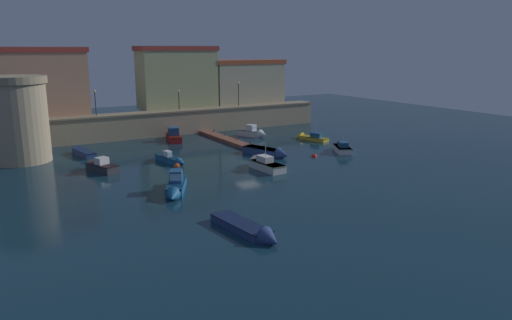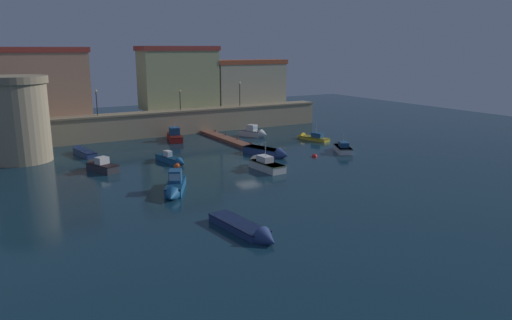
% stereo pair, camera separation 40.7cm
% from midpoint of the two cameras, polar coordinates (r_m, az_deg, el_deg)
% --- Properties ---
extents(ground_plane, '(123.16, 123.16, 0.00)m').
position_cam_midpoint_polar(ground_plane, '(53.98, -1.11, -0.37)').
color(ground_plane, '#112D3D').
extents(quay_wall, '(47.97, 2.99, 3.59)m').
position_cam_midpoint_polar(quay_wall, '(73.17, -9.56, 4.46)').
color(quay_wall, tan).
rests_on(quay_wall, ground).
extents(old_town_backdrop, '(44.63, 5.95, 9.54)m').
position_cam_midpoint_polar(old_town_backdrop, '(74.92, -13.58, 9.15)').
color(old_town_backdrop, tan).
rests_on(old_town_backdrop, ground).
extents(fortress_tower, '(6.98, 6.98, 9.61)m').
position_cam_midpoint_polar(fortress_tower, '(60.15, -26.56, 4.36)').
color(fortress_tower, tan).
rests_on(fortress_tower, ground).
extents(pier_dock, '(1.68, 14.56, 0.70)m').
position_cam_midpoint_polar(pier_dock, '(67.20, -3.72, 2.46)').
color(pier_dock, brown).
rests_on(pier_dock, ground).
extents(quay_lamp_0, '(0.32, 0.32, 3.48)m').
position_cam_midpoint_polar(quay_lamp_0, '(69.45, -18.66, 6.90)').
color(quay_lamp_0, black).
rests_on(quay_lamp_0, quay_wall).
extents(quay_lamp_1, '(0.32, 0.32, 2.95)m').
position_cam_midpoint_polar(quay_lamp_1, '(72.90, -9.28, 7.43)').
color(quay_lamp_1, black).
rests_on(quay_lamp_1, quay_wall).
extents(quay_lamp_2, '(0.32, 0.32, 3.79)m').
position_cam_midpoint_polar(quay_lamp_2, '(77.04, -2.25, 8.25)').
color(quay_lamp_2, black).
rests_on(quay_lamp_2, quay_wall).
extents(moored_boat_0, '(3.17, 4.97, 1.84)m').
position_cam_midpoint_polar(moored_boat_0, '(53.17, -18.31, -0.69)').
color(moored_boat_0, '#333338').
rests_on(moored_boat_0, ground).
extents(moored_boat_1, '(2.03, 5.94, 3.41)m').
position_cam_midpoint_polar(moored_boat_1, '(51.51, 0.54, -0.44)').
color(moored_boat_1, silver).
rests_on(moored_boat_1, ground).
extents(moored_boat_2, '(2.21, 6.07, 1.16)m').
position_cam_midpoint_polar(moored_boat_2, '(61.78, -20.12, 0.90)').
color(moored_boat_2, navy).
rests_on(moored_boat_2, ground).
extents(moored_boat_3, '(2.14, 5.40, 1.46)m').
position_cam_midpoint_polar(moored_boat_3, '(54.79, -10.14, 0.05)').
color(moored_boat_3, '#195689').
rests_on(moored_boat_3, ground).
extents(moored_boat_4, '(3.58, 6.65, 1.60)m').
position_cam_midpoint_polar(moored_boat_4, '(57.55, 1.32, 0.93)').
color(moored_boat_4, navy).
rests_on(moored_boat_4, ground).
extents(moored_boat_5, '(3.27, 4.69, 2.02)m').
position_cam_midpoint_polar(moored_boat_5, '(70.14, -0.42, 3.25)').
color(moored_boat_5, silver).
rests_on(moored_boat_5, ground).
extents(moored_boat_6, '(4.11, 6.25, 2.15)m').
position_cam_midpoint_polar(moored_boat_6, '(43.39, -9.76, -3.14)').
color(moored_boat_6, '#195689').
rests_on(moored_boat_6, ground).
extents(moored_boat_7, '(2.94, 6.22, 2.85)m').
position_cam_midpoint_polar(moored_boat_7, '(68.81, -9.96, 2.87)').
color(moored_boat_7, red).
rests_on(moored_boat_7, ground).
extents(moored_boat_8, '(3.64, 5.10, 2.72)m').
position_cam_midpoint_polar(moored_boat_8, '(61.24, 9.84, 1.49)').
color(moored_boat_8, white).
rests_on(moored_boat_8, ground).
extents(moored_boat_9, '(2.38, 7.05, 1.52)m').
position_cam_midpoint_polar(moored_boat_9, '(33.60, -0.94, -8.32)').
color(moored_boat_9, navy).
rests_on(moored_boat_9, ground).
extents(moored_boat_10, '(2.75, 5.56, 2.79)m').
position_cam_midpoint_polar(moored_boat_10, '(68.24, 6.17, 2.69)').
color(moored_boat_10, gold).
rests_on(moored_boat_10, ground).
extents(mooring_buoy_0, '(0.76, 0.76, 0.76)m').
position_cam_midpoint_polar(mooring_buoy_0, '(53.05, -9.54, -0.79)').
color(mooring_buoy_0, '#EA4C19').
rests_on(mooring_buoy_0, ground).
extents(mooring_buoy_1, '(0.69, 0.69, 0.69)m').
position_cam_midpoint_polar(mooring_buoy_1, '(57.56, 6.69, 0.39)').
color(mooring_buoy_1, red).
rests_on(mooring_buoy_1, ground).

